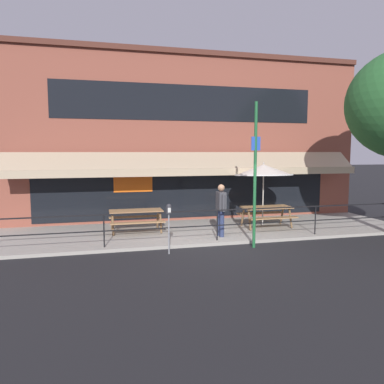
{
  "coord_description": "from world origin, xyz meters",
  "views": [
    {
      "loc": [
        -3.59,
        -10.65,
        2.87
      ],
      "look_at": [
        -0.48,
        1.6,
        1.5
      ],
      "focal_mm": 35.0,
      "sensor_mm": 36.0,
      "label": 1
    }
  ],
  "objects_px": {
    "street_sign_pole": "(255,174)",
    "picnic_table_left": "(136,215)",
    "patio_umbrella_centre": "(264,170)",
    "picnic_table_centre": "(267,211)",
    "parking_meter_near": "(169,214)",
    "pedestrian_walking": "(221,207)"
  },
  "relations": [
    {
      "from": "street_sign_pole",
      "to": "picnic_table_left",
      "type": "bearing_deg",
      "value": 141.68
    },
    {
      "from": "patio_umbrella_centre",
      "to": "picnic_table_centre",
      "type": "bearing_deg",
      "value": -90.0
    },
    {
      "from": "patio_umbrella_centre",
      "to": "parking_meter_near",
      "type": "height_order",
      "value": "patio_umbrella_centre"
    },
    {
      "from": "picnic_table_left",
      "to": "patio_umbrella_centre",
      "type": "xyz_separation_m",
      "value": [
        4.72,
        0.0,
        1.47
      ]
    },
    {
      "from": "picnic_table_left",
      "to": "pedestrian_walking",
      "type": "relative_size",
      "value": 1.05
    },
    {
      "from": "patio_umbrella_centre",
      "to": "parking_meter_near",
      "type": "bearing_deg",
      "value": -146.98
    },
    {
      "from": "picnic_table_left",
      "to": "pedestrian_walking",
      "type": "xyz_separation_m",
      "value": [
        2.63,
        -1.31,
        0.35
      ]
    },
    {
      "from": "picnic_table_centre",
      "to": "parking_meter_near",
      "type": "xyz_separation_m",
      "value": [
        -4.08,
        -2.33,
        0.44
      ]
    },
    {
      "from": "picnic_table_left",
      "to": "street_sign_pole",
      "type": "height_order",
      "value": "street_sign_pole"
    },
    {
      "from": "patio_umbrella_centre",
      "to": "pedestrian_walking",
      "type": "relative_size",
      "value": 1.39
    },
    {
      "from": "pedestrian_walking",
      "to": "parking_meter_near",
      "type": "height_order",
      "value": "pedestrian_walking"
    },
    {
      "from": "parking_meter_near",
      "to": "picnic_table_centre",
      "type": "bearing_deg",
      "value": 29.74
    },
    {
      "from": "patio_umbrella_centre",
      "to": "picnic_table_left",
      "type": "bearing_deg",
      "value": -179.98
    },
    {
      "from": "pedestrian_walking",
      "to": "picnic_table_left",
      "type": "bearing_deg",
      "value": 153.58
    },
    {
      "from": "picnic_table_left",
      "to": "patio_umbrella_centre",
      "type": "relative_size",
      "value": 0.76
    },
    {
      "from": "picnic_table_left",
      "to": "parking_meter_near",
      "type": "xyz_separation_m",
      "value": [
        0.65,
        -2.65,
        0.44
      ]
    },
    {
      "from": "picnic_table_left",
      "to": "picnic_table_centre",
      "type": "relative_size",
      "value": 1.0
    },
    {
      "from": "pedestrian_walking",
      "to": "street_sign_pole",
      "type": "relative_size",
      "value": 0.4
    },
    {
      "from": "patio_umbrella_centre",
      "to": "street_sign_pole",
      "type": "bearing_deg",
      "value": -119.84
    },
    {
      "from": "picnic_table_left",
      "to": "patio_umbrella_centre",
      "type": "height_order",
      "value": "patio_umbrella_centre"
    },
    {
      "from": "street_sign_pole",
      "to": "picnic_table_centre",
      "type": "bearing_deg",
      "value": 56.75
    },
    {
      "from": "patio_umbrella_centre",
      "to": "street_sign_pole",
      "type": "height_order",
      "value": "street_sign_pole"
    }
  ]
}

